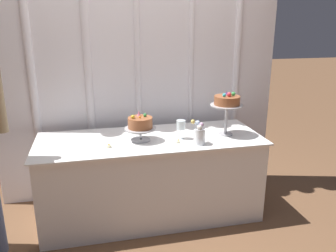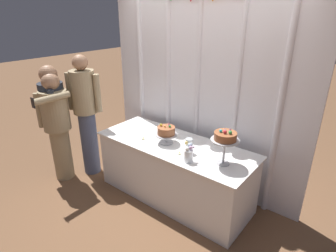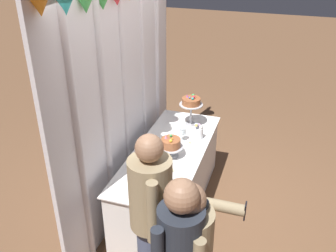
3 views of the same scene
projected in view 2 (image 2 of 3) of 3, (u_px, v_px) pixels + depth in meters
ground_plane at (169, 199)px, 3.59m from camera, size 24.00×24.00×0.00m
draped_curtain at (200, 66)px, 3.41m from camera, size 2.82×0.20×2.89m
cake_table at (174, 171)px, 3.51m from camera, size 1.99×0.77×0.76m
cake_display_nearleft at (166, 132)px, 3.33m from camera, size 0.27×0.27×0.26m
cake_display_nearright at (225, 138)px, 2.81m from camera, size 0.29×0.29×0.40m
wine_glass at (189, 143)px, 3.11m from camera, size 0.08×0.08×0.17m
flower_vase at (189, 154)px, 2.94m from camera, size 0.12×0.12×0.21m
tealight_far_left at (143, 139)px, 3.46m from camera, size 0.04×0.04×0.03m
tealight_near_left at (180, 154)px, 3.11m from camera, size 0.04×0.04×0.03m
guest_man_dark_suit at (86, 111)px, 3.86m from camera, size 0.46×0.43×1.72m
guest_man_pink_jacket at (55, 118)px, 3.81m from camera, size 0.44×0.44×1.60m
guest_girl_blue_dress at (57, 124)px, 3.76m from camera, size 0.49×0.60×1.52m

